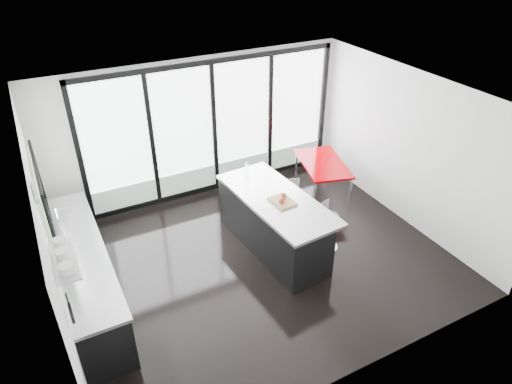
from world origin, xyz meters
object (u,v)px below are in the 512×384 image
bar_stool_far (292,205)px  red_table (322,179)px  island (272,223)px  bar_stool_near (327,232)px

bar_stool_far → red_table: bearing=43.5°
island → red_table: island is taller
island → bar_stool_far: (0.74, 0.54, -0.18)m
bar_stool_near → bar_stool_far: (-0.07, 1.01, -0.02)m
bar_stool_far → island: bearing=-126.0°
island → bar_stool_near: bearing=-29.8°
island → bar_stool_far: 0.94m
red_table → island: bearing=-149.5°
island → bar_stool_near: 0.95m
red_table → bar_stool_near: bearing=-121.7°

